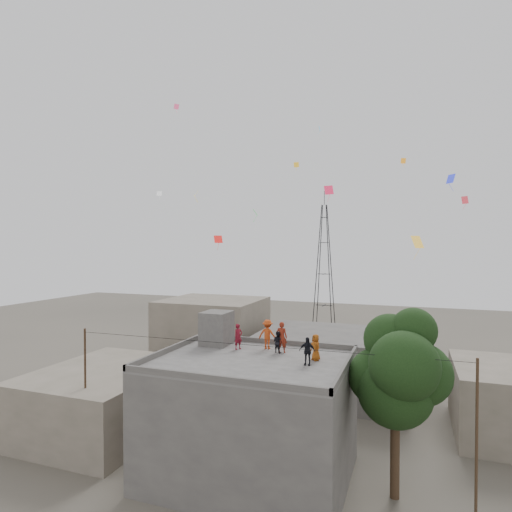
{
  "coord_description": "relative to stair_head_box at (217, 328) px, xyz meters",
  "views": [
    {
      "loc": [
        7.93,
        -20.77,
        12.05
      ],
      "look_at": [
        -0.93,
        3.33,
        11.48
      ],
      "focal_mm": 30.0,
      "sensor_mm": 36.0,
      "label": 1
    }
  ],
  "objects": [
    {
      "name": "neighbor_west",
      "position": [
        -7.8,
        -0.6,
        -5.1
      ],
      "size": [
        8.0,
        10.0,
        4.0
      ],
      "primitive_type": "cube",
      "color": "#6A6354",
      "rests_on": "ground"
    },
    {
      "name": "person_orange_adult",
      "position": [
        3.24,
        0.05,
        -0.15
      ],
      "size": [
        1.12,
        0.67,
        1.69
      ],
      "primitive_type": "imported",
      "rotation": [
        0.0,
        0.0,
        -3.18
      ],
      "color": "#C24316",
      "rests_on": "main_building"
    },
    {
      "name": "stair_head_box",
      "position": [
        0.0,
        0.0,
        0.0
      ],
      "size": [
        1.6,
        1.8,
        2.0
      ],
      "primitive_type": "cube",
      "color": "#4E4C49",
      "rests_on": "main_building"
    },
    {
      "name": "person_dark_child",
      "position": [
        4.06,
        -0.61,
        -0.4
      ],
      "size": [
        0.71,
        0.64,
        1.2
      ],
      "primitive_type": "imported",
      "rotation": [
        0.0,
        0.0,
        2.76
      ],
      "color": "black",
      "rests_on": "main_building"
    },
    {
      "name": "main_building",
      "position": [
        3.2,
        -2.6,
        -4.05
      ],
      "size": [
        10.0,
        8.0,
        6.1
      ],
      "color": "#4E4C49",
      "rests_on": "ground"
    },
    {
      "name": "kites",
      "position": [
        5.2,
        3.84,
        8.68
      ],
      "size": [
        22.6,
        19.64,
        11.15
      ],
      "color": "red",
      "rests_on": "ground"
    },
    {
      "name": "ground",
      "position": [
        3.2,
        -2.6,
        -7.1
      ],
      "size": [
        140.0,
        140.0,
        0.0
      ],
      "primitive_type": "plane",
      "color": "#49453C",
      "rests_on": "ground"
    },
    {
      "name": "person_orange_child",
      "position": [
        6.4,
        -1.45,
        -0.32
      ],
      "size": [
        0.78,
        0.77,
        1.36
      ],
      "primitive_type": "imported",
      "rotation": [
        0.0,
        0.0,
        -0.76
      ],
      "color": "#9F4A12",
      "rests_on": "main_building"
    },
    {
      "name": "person_red_child",
      "position": [
        1.68,
        -0.65,
        -0.27
      ],
      "size": [
        0.57,
        0.64,
        1.47
      ],
      "primitive_type": "imported",
      "rotation": [
        0.0,
        0.0,
        1.05
      ],
      "color": "maroon",
      "rests_on": "main_building"
    },
    {
      "name": "person_red_adult",
      "position": [
        4.26,
        -0.5,
        -0.14
      ],
      "size": [
        0.64,
        0.43,
        1.72
      ],
      "primitive_type": "imported",
      "rotation": [
        0.0,
        0.0,
        3.17
      ],
      "color": "maroon",
      "rests_on": "main_building"
    },
    {
      "name": "person_dark_adult",
      "position": [
        6.19,
        -2.49,
        -0.3
      ],
      "size": [
        0.83,
        0.37,
        1.4
      ],
      "primitive_type": "imported",
      "rotation": [
        0.0,
        0.0,
        0.03
      ],
      "color": "black",
      "rests_on": "main_building"
    },
    {
      "name": "neighbor_northwest",
      "position": [
        -6.8,
        13.4,
        -3.6
      ],
      "size": [
        9.0,
        8.0,
        7.0
      ],
      "primitive_type": "cube",
      "color": "#6A6354",
      "rests_on": "ground"
    },
    {
      "name": "utility_line",
      "position": [
        3.7,
        -3.85,
        -3.27
      ],
      "size": [
        20.12,
        0.62,
        7.4
      ],
      "color": "black",
      "rests_on": "ground"
    },
    {
      "name": "transmission_tower",
      "position": [
        -0.8,
        37.4,
        1.97
      ],
      "size": [
        2.97,
        2.97,
        20.01
      ],
      "color": "black",
      "rests_on": "ground"
    },
    {
      "name": "tree",
      "position": [
        10.57,
        -2.0,
        -1.0
      ],
      "size": [
        4.9,
        4.6,
        9.1
      ],
      "color": "black",
      "rests_on": "ground"
    },
    {
      "name": "neighbor_north",
      "position": [
        5.2,
        11.4,
        -4.6
      ],
      "size": [
        12.0,
        9.0,
        5.0
      ],
      "primitive_type": "cube",
      "color": "#4E4C49",
      "rests_on": "ground"
    },
    {
      "name": "parapet",
      "position": [
        3.2,
        -2.6,
        -0.85
      ],
      "size": [
        10.0,
        8.0,
        0.3
      ],
      "color": "#4E4C49",
      "rests_on": "main_building"
    }
  ]
}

